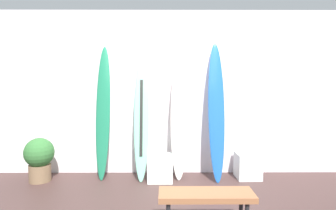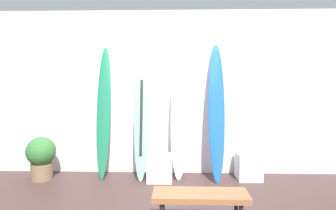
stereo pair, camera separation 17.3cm
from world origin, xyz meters
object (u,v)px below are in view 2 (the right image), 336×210
(display_block_left, at_px, (160,168))
(bench, at_px, (200,198))
(surfboard_seafoam, at_px, (141,118))
(display_block_center, at_px, (249,166))
(surfboard_cobalt, at_px, (217,112))
(surfboard_emerald, at_px, (104,113))
(potted_plant, at_px, (41,156))
(surfboard_ivory, at_px, (179,118))

(display_block_left, xyz_separation_m, bench, (0.52, -1.60, 0.18))
(surfboard_seafoam, relative_size, display_block_center, 4.86)
(surfboard_cobalt, distance_m, display_block_center, 1.05)
(display_block_left, distance_m, bench, 1.69)
(surfboard_cobalt, height_order, display_block_center, surfboard_cobalt)
(surfboard_cobalt, relative_size, bench, 2.22)
(surfboard_emerald, bearing_deg, potted_plant, -169.76)
(surfboard_seafoam, bearing_deg, bench, -63.93)
(surfboard_emerald, xyz_separation_m, display_block_center, (2.40, -0.05, -0.87))
(surfboard_cobalt, height_order, potted_plant, surfboard_cobalt)
(surfboard_ivory, height_order, bench, surfboard_ivory)
(surfboard_seafoam, distance_m, potted_plant, 1.75)
(surfboard_emerald, height_order, display_block_left, surfboard_emerald)
(display_block_center, bearing_deg, surfboard_seafoam, 179.81)
(surfboard_seafoam, distance_m, display_block_left, 0.86)
(surfboard_seafoam, xyz_separation_m, bench, (0.83, -1.70, -0.61))
(surfboard_cobalt, bearing_deg, display_block_center, 2.70)
(surfboard_cobalt, xyz_separation_m, display_block_center, (0.54, 0.03, -0.90))
(surfboard_cobalt, relative_size, display_block_center, 5.37)
(surfboard_emerald, xyz_separation_m, surfboard_cobalt, (1.86, -0.08, 0.03))
(surfboard_cobalt, bearing_deg, potted_plant, -177.90)
(surfboard_emerald, distance_m, display_block_center, 2.55)
(display_block_center, bearing_deg, surfboard_ivory, 177.54)
(surfboard_emerald, xyz_separation_m, surfboard_ivory, (1.25, -0.00, -0.08))
(surfboard_seafoam, relative_size, bench, 2.01)
(potted_plant, bearing_deg, bench, -32.45)
(surfboard_emerald, height_order, bench, surfboard_emerald)
(surfboard_emerald, xyz_separation_m, surfboard_seafoam, (0.64, -0.04, -0.08))
(surfboard_emerald, distance_m, surfboard_ivory, 1.26)
(surfboard_seafoam, distance_m, bench, 1.99)
(potted_plant, bearing_deg, display_block_left, 0.88)
(surfboard_seafoam, xyz_separation_m, potted_plant, (-1.63, -0.14, -0.61))
(surfboard_ivory, bearing_deg, bench, -82.95)
(surfboard_ivory, xyz_separation_m, bench, (0.22, -1.75, -0.61))
(display_block_center, bearing_deg, potted_plant, -177.80)
(display_block_center, bearing_deg, bench, -118.73)
(potted_plant, bearing_deg, surfboard_cobalt, 2.10)
(surfboard_emerald, height_order, display_block_center, surfboard_emerald)
(display_block_left, bearing_deg, potted_plant, -179.12)
(bench, bearing_deg, surfboard_seafoam, 116.07)
(surfboard_ivory, bearing_deg, surfboard_seafoam, -175.97)
(surfboard_seafoam, height_order, surfboard_cobalt, surfboard_cobalt)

